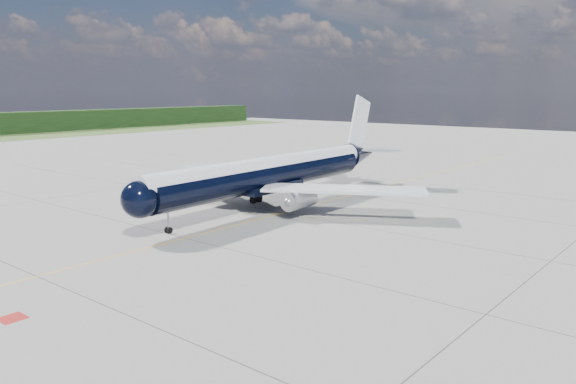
{
  "coord_description": "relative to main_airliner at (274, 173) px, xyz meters",
  "views": [
    {
      "loc": [
        42.07,
        -24.82,
        14.44
      ],
      "look_at": [
        5.63,
        19.16,
        4.0
      ],
      "focal_mm": 35.0,
      "sensor_mm": 36.0,
      "label": 1
    }
  ],
  "objects": [
    {
      "name": "ground",
      "position": [
        3.46,
        2.61,
        -4.25
      ],
      "size": [
        320.0,
        320.0,
        0.0
      ],
      "primitive_type": "plane",
      "color": "gray",
      "rests_on": "ground"
    },
    {
      "name": "taxiway_centerline",
      "position": [
        3.46,
        -2.39,
        -4.24
      ],
      "size": [
        0.16,
        160.0,
        0.01
      ],
      "primitive_type": "cube",
      "color": "#E8AA0C",
      "rests_on": "ground"
    },
    {
      "name": "red_marking",
      "position": [
        10.26,
        -37.39,
        -4.24
      ],
      "size": [
        1.6,
        1.6,
        0.01
      ],
      "primitive_type": "cube",
      "color": "maroon",
      "rests_on": "ground"
    },
    {
      "name": "main_airliner",
      "position": [
        0.0,
        0.0,
        0.0
      ],
      "size": [
        38.91,
        47.37,
        13.69
      ],
      "rotation": [
        0.0,
        0.0,
        0.04
      ],
      "color": "black",
      "rests_on": "ground"
    }
  ]
}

